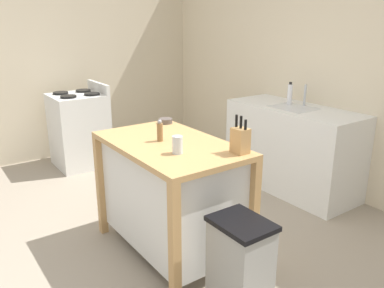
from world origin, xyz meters
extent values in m
plane|color=gray|center=(0.00, 0.00, 0.00)|extent=(6.33, 6.33, 0.00)
cube|color=beige|center=(0.00, 2.21, 1.30)|extent=(5.33, 0.10, 2.60)
cube|color=beige|center=(-2.67, 0.81, 1.30)|extent=(0.10, 2.81, 2.60)
cube|color=tan|center=(0.14, 0.17, 0.87)|extent=(1.18, 0.71, 0.04)
cube|color=silver|center=(0.14, 0.17, 0.47)|extent=(1.08, 0.61, 0.75)
cube|color=tan|center=(-0.42, -0.15, 0.42)|extent=(0.06, 0.06, 0.85)
cube|color=tan|center=(0.70, -0.15, 0.42)|extent=(0.06, 0.06, 0.85)
cube|color=tan|center=(-0.42, 0.50, 0.42)|extent=(0.06, 0.06, 0.85)
cube|color=tan|center=(0.70, 0.50, 0.42)|extent=(0.06, 0.06, 0.85)
cube|color=tan|center=(0.61, 0.43, 0.97)|extent=(0.11, 0.09, 0.17)
cylinder|color=black|center=(0.57, 0.43, 1.10)|extent=(0.02, 0.02, 0.08)
cylinder|color=black|center=(0.61, 0.43, 1.10)|extent=(0.02, 0.02, 0.08)
cylinder|color=black|center=(0.66, 0.43, 1.09)|extent=(0.02, 0.02, 0.07)
cylinder|color=#564C47|center=(-0.34, 0.44, 0.91)|extent=(0.12, 0.12, 0.04)
cylinder|color=#342D2A|center=(-0.34, 0.44, 0.92)|extent=(0.10, 0.10, 0.01)
cylinder|color=silver|center=(0.38, 0.09, 0.95)|extent=(0.07, 0.07, 0.12)
cylinder|color=olive|center=(0.07, 0.13, 0.95)|extent=(0.04, 0.04, 0.13)
sphere|color=#99999E|center=(0.07, 0.13, 1.03)|extent=(0.03, 0.03, 0.03)
cube|color=gray|center=(0.97, 0.14, 0.30)|extent=(0.34, 0.26, 0.60)
cube|color=black|center=(0.97, 0.14, 0.61)|extent=(0.36, 0.28, 0.03)
cube|color=silver|center=(-0.14, 1.86, 0.44)|extent=(1.42, 0.60, 0.88)
cube|color=silver|center=(-0.14, 1.84, 0.87)|extent=(0.44, 0.36, 0.03)
cylinder|color=#B7BCC1|center=(-0.14, 2.00, 0.99)|extent=(0.02, 0.02, 0.22)
cylinder|color=white|center=(-0.27, 1.92, 0.99)|extent=(0.05, 0.05, 0.21)
cylinder|color=black|center=(-0.27, 1.92, 1.11)|extent=(0.03, 0.03, 0.02)
cube|color=silver|center=(-2.12, 0.29, 0.44)|extent=(0.60, 0.60, 0.88)
cube|color=silver|center=(-2.12, 0.57, 0.94)|extent=(0.60, 0.04, 0.12)
cylinder|color=black|center=(-2.26, 0.15, 0.89)|extent=(0.18, 0.18, 0.02)
cylinder|color=black|center=(-1.98, 0.15, 0.89)|extent=(0.18, 0.18, 0.02)
cylinder|color=black|center=(-2.26, 0.43, 0.89)|extent=(0.18, 0.18, 0.02)
cylinder|color=black|center=(-1.98, 0.43, 0.89)|extent=(0.18, 0.18, 0.02)
camera|label=1|loc=(2.46, -1.27, 1.74)|focal=36.86mm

